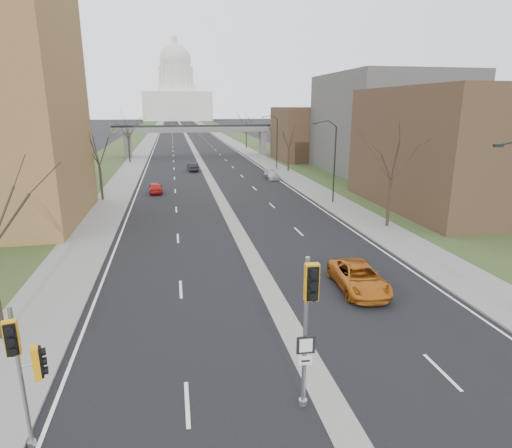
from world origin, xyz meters
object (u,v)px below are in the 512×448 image
object	(u,v)px
signal_pole_median	(309,309)
car_left_near	(156,188)
signal_pole_left	(24,360)
car_right_mid	(272,175)
car_left_far	(193,167)
car_right_near	(359,277)

from	to	relation	value
signal_pole_median	car_left_near	distance (m)	41.06
signal_pole_left	car_right_mid	world-z (taller)	signal_pole_left
car_left_far	car_right_near	xyz separation A→B (m)	(7.05, -48.75, 0.07)
car_left_near	signal_pole_median	bearing A→B (deg)	96.23
signal_pole_median	car_right_mid	size ratio (longest dim) A/B	1.32
signal_pole_left	car_right_near	bearing A→B (deg)	19.09
signal_pole_median	car_left_far	size ratio (longest dim) A/B	1.38
signal_pole_left	car_left_near	xyz separation A→B (m)	(2.27, 40.50, -2.44)
signal_pole_left	car_right_mid	bearing A→B (deg)	55.72
car_left_near	car_right_near	world-z (taller)	car_right_near
signal_pole_left	car_left_near	distance (m)	40.63
signal_pole_left	car_left_far	bearing A→B (deg)	69.31
signal_pole_left	car_left_near	size ratio (longest dim) A/B	1.23
car_left_far	car_right_mid	size ratio (longest dim) A/B	0.95
car_left_far	car_right_mid	xyz separation A→B (m)	(10.86, -10.08, -0.05)
signal_pole_left	car_right_mid	xyz separation A→B (m)	(18.45, 47.93, -2.49)
car_left_far	signal_pole_median	bearing A→B (deg)	85.04
car_right_mid	signal_pole_left	bearing A→B (deg)	-111.89
car_right_mid	car_left_near	bearing A→B (deg)	-156.16
car_left_near	car_left_far	distance (m)	18.31
car_right_near	car_right_mid	xyz separation A→B (m)	(3.81, 38.67, -0.12)
signal_pole_left	car_right_near	xyz separation A→B (m)	(14.64, 9.26, -2.36)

